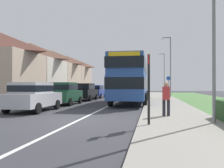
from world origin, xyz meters
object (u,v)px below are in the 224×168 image
Objects in this scene: bus_stop_sign at (149,84)px; street_lamp_near at (211,4)px; street_lamp_mid at (170,63)px; parked_car_blue at (96,91)px; pedestrian_at_stop at (166,97)px; street_lamp_far at (164,71)px; double_decker_bus at (131,78)px; parked_car_silver at (33,95)px; cycle_route_sign at (168,86)px; parked_car_black at (85,91)px; parked_car_dark_green at (65,93)px.

bus_stop_sign is 3.85m from street_lamp_near.
street_lamp_near is 1.09× the size of street_lamp_mid.
pedestrian_at_stop is (7.37, -17.15, 0.11)m from parked_car_blue.
street_lamp_mid is 0.96× the size of street_lamp_far.
street_lamp_far is (4.05, 25.85, 2.21)m from double_decker_bus.
parked_car_silver is 16.10m from cycle_route_sign.
cycle_route_sign is 3.72m from street_lamp_mid.
cycle_route_sign is at bearing 20.98° from parked_car_black.
double_decker_bus is 2.57× the size of parked_car_dark_green.
parked_car_blue is at bearing 113.26° from pedestrian_at_stop.
parked_car_silver is at bearing -119.12° from street_lamp_mid.
street_lamp_mid reaches higher than double_decker_bus.
cycle_route_sign reaches higher than pedestrian_at_stop.
double_decker_bus is at bearing 98.05° from bus_stop_sign.
double_decker_bus is at bearing -98.92° from street_lamp_far.
street_lamp_near is (1.53, -1.69, 3.56)m from pedestrian_at_stop.
bus_stop_sign is 0.33× the size of street_lamp_near.
pedestrian_at_stop is at bearing 73.14° from bus_stop_sign.
parked_car_blue is 9.51m from street_lamp_mid.
double_decker_bus is 6.04× the size of pedestrian_at_stop.
pedestrian_at_stop is at bearing -94.85° from street_lamp_mid.
street_lamp_far is at bearing 89.73° from street_lamp_near.
parked_car_black reaches higher than parked_car_silver.
street_lamp_near is (8.88, -8.31, 3.59)m from parked_car_dark_green.
double_decker_bus reaches higher than pedestrian_at_stop.
bus_stop_sign reaches higher than parked_car_dark_green.
street_lamp_far reaches higher than bus_stop_sign.
parked_car_dark_green is 14.66m from street_lamp_mid.
parked_car_dark_green is at bearing -90.53° from parked_car_black.
parked_car_dark_green reaches higher than parked_car_silver.
street_lamp_far is at bearing 62.63° from parked_car_blue.
double_decker_bus is 1.33× the size of street_lamp_far.
parked_car_silver reaches higher than parked_car_blue.
parked_car_silver is at bearing -90.72° from parked_car_black.
parked_car_silver is 34.29m from street_lamp_far.
parked_car_black is at bearing 89.47° from parked_car_dark_green.
cycle_route_sign is 0.33× the size of street_lamp_far.
parked_car_silver is 18.66m from street_lamp_mid.
cycle_route_sign is at bearing -91.47° from street_lamp_far.
street_lamp_mid is at bearing 85.15° from pedestrian_at_stop.
street_lamp_mid is (-0.02, 19.53, -0.34)m from street_lamp_near.
parked_car_silver is 1.06× the size of parked_car_dark_green.
bus_stop_sign is at bearing -96.25° from cycle_route_sign.
pedestrian_at_stop is at bearing -92.80° from street_lamp_far.
street_lamp_mid is (1.51, 17.84, 3.22)m from pedestrian_at_stop.
street_lamp_far is (9.00, 22.55, 3.41)m from parked_car_black.
cycle_route_sign is at bearing -97.22° from street_lamp_mid.
double_decker_bus is at bearing 110.28° from street_lamp_near.
parked_car_blue is 0.53× the size of street_lamp_near.
bus_stop_sign is (6.62, -19.65, 0.68)m from parked_car_blue.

